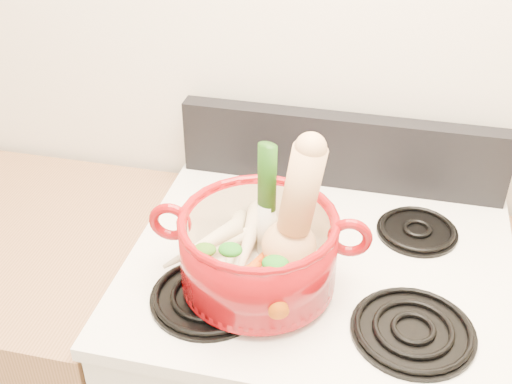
# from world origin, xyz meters

# --- Properties ---
(wall_back) EXTENTS (3.50, 0.02, 2.60)m
(wall_back) POSITION_xyz_m (0.00, 1.75, 1.30)
(wall_back) COLOR white
(wall_back) RESTS_ON floor
(cooktop) EXTENTS (0.78, 0.67, 0.03)m
(cooktop) POSITION_xyz_m (0.00, 1.40, 0.93)
(cooktop) COLOR white
(cooktop) RESTS_ON stove_body
(control_backsplash) EXTENTS (0.76, 0.05, 0.18)m
(control_backsplash) POSITION_xyz_m (0.00, 1.70, 1.04)
(control_backsplash) COLOR black
(control_backsplash) RESTS_ON cooktop
(burner_front_left) EXTENTS (0.22, 0.22, 0.02)m
(burner_front_left) POSITION_xyz_m (-0.19, 1.24, 0.96)
(burner_front_left) COLOR black
(burner_front_left) RESTS_ON cooktop
(burner_front_right) EXTENTS (0.22, 0.22, 0.02)m
(burner_front_right) POSITION_xyz_m (0.19, 1.24, 0.96)
(burner_front_right) COLOR black
(burner_front_right) RESTS_ON cooktop
(burner_back_left) EXTENTS (0.17, 0.17, 0.02)m
(burner_back_left) POSITION_xyz_m (-0.19, 1.54, 0.96)
(burner_back_left) COLOR black
(burner_back_left) RESTS_ON cooktop
(burner_back_right) EXTENTS (0.17, 0.17, 0.02)m
(burner_back_right) POSITION_xyz_m (0.19, 1.54, 0.96)
(burner_back_right) COLOR black
(burner_back_right) RESTS_ON cooktop
(dutch_oven) EXTENTS (0.32, 0.32, 0.14)m
(dutch_oven) POSITION_xyz_m (-0.11, 1.30, 1.04)
(dutch_oven) COLOR maroon
(dutch_oven) RESTS_ON burner_front_left
(pot_handle_left) EXTENTS (0.08, 0.03, 0.08)m
(pot_handle_left) POSITION_xyz_m (-0.27, 1.28, 1.09)
(pot_handle_left) COLOR maroon
(pot_handle_left) RESTS_ON dutch_oven
(pot_handle_right) EXTENTS (0.08, 0.03, 0.08)m
(pot_handle_right) POSITION_xyz_m (0.06, 1.31, 1.09)
(pot_handle_right) COLOR maroon
(pot_handle_right) RESTS_ON dutch_oven
(squash) EXTENTS (0.16, 0.13, 0.28)m
(squash) POSITION_xyz_m (-0.05, 1.32, 1.13)
(squash) COLOR tan
(squash) RESTS_ON dutch_oven
(leek) EXTENTS (0.05, 0.05, 0.25)m
(leek) POSITION_xyz_m (-0.10, 1.35, 1.12)
(leek) COLOR beige
(leek) RESTS_ON dutch_oven
(ginger) EXTENTS (0.09, 0.08, 0.04)m
(ginger) POSITION_xyz_m (-0.09, 1.39, 1.02)
(ginger) COLOR tan
(ginger) RESTS_ON dutch_oven
(parsnip_0) EXTENTS (0.06, 0.21, 0.06)m
(parsnip_0) POSITION_xyz_m (-0.17, 1.34, 1.02)
(parsnip_0) COLOR beige
(parsnip_0) RESTS_ON dutch_oven
(parsnip_1) EXTENTS (0.17, 0.16, 0.06)m
(parsnip_1) POSITION_xyz_m (-0.16, 1.33, 1.03)
(parsnip_1) COLOR beige
(parsnip_1) RESTS_ON dutch_oven
(parsnip_2) EXTENTS (0.05, 0.20, 0.06)m
(parsnip_2) POSITION_xyz_m (-0.13, 1.33, 1.03)
(parsnip_2) COLOR beige
(parsnip_2) RESTS_ON dutch_oven
(parsnip_3) EXTENTS (0.14, 0.15, 0.05)m
(parsnip_3) POSITION_xyz_m (-0.22, 1.29, 1.04)
(parsnip_3) COLOR beige
(parsnip_3) RESTS_ON dutch_oven
(carrot_0) EXTENTS (0.08, 0.17, 0.05)m
(carrot_0) POSITION_xyz_m (-0.11, 1.28, 1.02)
(carrot_0) COLOR #DA570A
(carrot_0) RESTS_ON dutch_oven
(carrot_1) EXTENTS (0.11, 0.13, 0.04)m
(carrot_1) POSITION_xyz_m (-0.14, 1.23, 1.02)
(carrot_1) COLOR #C54409
(carrot_1) RESTS_ON dutch_oven
(carrot_2) EXTENTS (0.10, 0.19, 0.05)m
(carrot_2) POSITION_xyz_m (-0.07, 1.25, 1.03)
(carrot_2) COLOR #D5520A
(carrot_2) RESTS_ON dutch_oven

